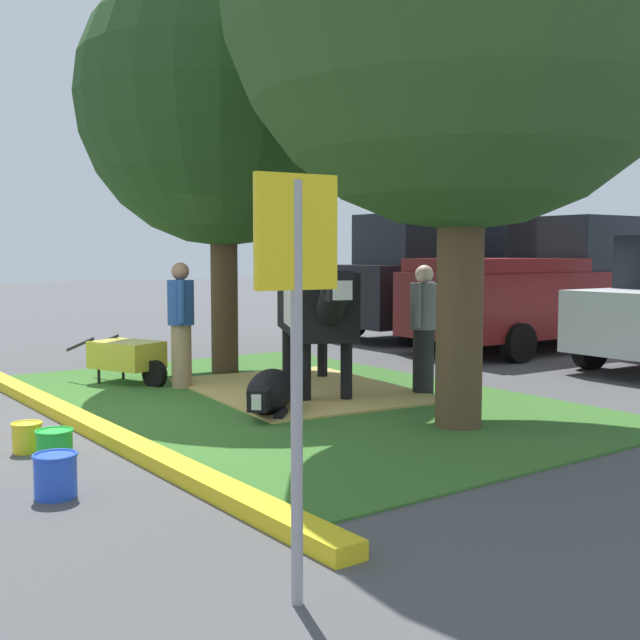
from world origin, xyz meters
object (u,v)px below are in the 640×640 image
object	(u,v)px
parking_sign	(296,304)
bucket_yellow	(27,436)
wheelbarrow	(128,356)
bucket_green	(55,444)
calf_lying	(270,392)
person_visitor_near	(181,321)
bucket_blue	(55,474)
suv_dark_grey	(438,276)
shade_tree_left	(222,102)
person_handler	(424,326)
cow_holstein	(316,304)
pickup_truck_maroon	(546,288)

from	to	relation	value
parking_sign	bucket_yellow	xyz separation A→B (m)	(-3.91, -0.21, -1.37)
wheelbarrow	bucket_green	xyz separation A→B (m)	(3.27, -2.03, -0.25)
calf_lying	wheelbarrow	size ratio (longest dim) A/B	0.74
person_visitor_near	bucket_blue	size ratio (longest dim) A/B	5.03
person_visitor_near	suv_dark_grey	world-z (taller)	suv_dark_grey
bucket_yellow	bucket_blue	bearing A→B (deg)	-8.36
shade_tree_left	bucket_yellow	distance (m)	6.02
parking_sign	bucket_blue	bearing A→B (deg)	-170.27
calf_lying	person_handler	xyz separation A→B (m)	(0.18, 2.13, 0.62)
cow_holstein	calf_lying	bearing A→B (deg)	-56.54
shade_tree_left	bucket_yellow	bearing A→B (deg)	-51.02
person_handler	bucket_blue	xyz separation A→B (m)	(1.42, -4.98, -0.70)
person_visitor_near	bucket_yellow	xyz separation A→B (m)	(2.15, -2.57, -0.74)
cow_holstein	parking_sign	distance (m)	6.07
person_handler	person_visitor_near	bearing A→B (deg)	-134.75
wheelbarrow	person_visitor_near	bearing A→B (deg)	30.39
parking_sign	calf_lying	bearing A→B (deg)	149.07
pickup_truck_maroon	parking_sign	bearing A→B (deg)	-58.07
calf_lying	bucket_blue	size ratio (longest dim) A/B	3.60
shade_tree_left	bucket_yellow	xyz separation A→B (m)	(2.97, -3.67, -3.75)
bucket_yellow	person_visitor_near	bearing A→B (deg)	129.92
shade_tree_left	parking_sign	world-z (taller)	shade_tree_left
wheelbarrow	bucket_blue	distance (m)	4.93
person_handler	bucket_green	size ratio (longest dim) A/B	4.97
wheelbarrow	bucket_green	bearing A→B (deg)	-31.80
person_visitor_near	bucket_blue	bearing A→B (deg)	-37.70
calf_lying	person_handler	world-z (taller)	person_handler
shade_tree_left	parking_sign	xyz separation A→B (m)	(6.88, -3.46, -2.38)
bucket_yellow	bucket_green	bearing A→B (deg)	16.78
cow_holstein	person_handler	distance (m)	1.37
person_handler	wheelbarrow	size ratio (longest dim) A/B	1.01
person_handler	parking_sign	bearing A→B (deg)	-49.64
suv_dark_grey	pickup_truck_maroon	world-z (taller)	suv_dark_grey
shade_tree_left	person_handler	size ratio (longest dim) A/B	3.69
suv_dark_grey	pickup_truck_maroon	bearing A→B (deg)	4.74
bucket_blue	parking_sign	bearing A→B (deg)	9.73
pickup_truck_maroon	person_visitor_near	bearing A→B (deg)	-90.16
person_handler	calf_lying	bearing A→B (deg)	-94.88
cow_holstein	calf_lying	distance (m)	1.68
cow_holstein	bucket_yellow	world-z (taller)	cow_holstein
cow_holstein	person_handler	size ratio (longest dim) A/B	1.82
person_visitor_near	bucket_green	world-z (taller)	person_visitor_near
calf_lying	bucket_blue	xyz separation A→B (m)	(1.60, -2.85, -0.07)
shade_tree_left	person_handler	distance (m)	4.40
suv_dark_grey	pickup_truck_maroon	size ratio (longest dim) A/B	0.85
shade_tree_left	bucket_yellow	size ratio (longest dim) A/B	21.55
wheelbarrow	parking_sign	bearing A→B (deg)	-15.92
person_visitor_near	wheelbarrow	bearing A→B (deg)	-149.61
shade_tree_left	pickup_truck_maroon	size ratio (longest dim) A/B	1.09
bucket_blue	suv_dark_grey	xyz separation A→B (m)	(-6.16, 9.90, 1.10)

